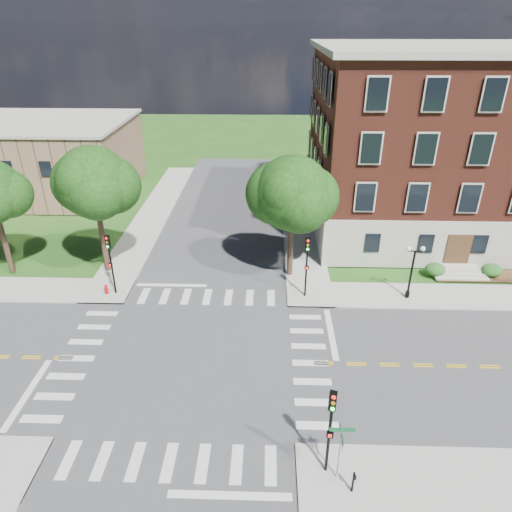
{
  "coord_description": "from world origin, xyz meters",
  "views": [
    {
      "loc": [
        4.55,
        -21.61,
        18.64
      ],
      "look_at": [
        3.65,
        7.86,
        3.2
      ],
      "focal_mm": 32.0,
      "sensor_mm": 36.0,
      "label": 1
    }
  ],
  "objects_px": {
    "street_sign_pole": "(341,443)",
    "fire_hydrant": "(106,289)",
    "twin_lamp_west": "(412,269)",
    "traffic_signal_se": "(331,422)",
    "push_button_post": "(353,481)",
    "traffic_signal_ne": "(307,260)",
    "traffic_signal_nw": "(110,257)"
  },
  "relations": [
    {
      "from": "traffic_signal_se",
      "to": "fire_hydrant",
      "type": "distance_m",
      "value": 21.2
    },
    {
      "from": "street_sign_pole",
      "to": "fire_hydrant",
      "type": "relative_size",
      "value": 4.13
    },
    {
      "from": "traffic_signal_se",
      "to": "traffic_signal_nw",
      "type": "relative_size",
      "value": 1.0
    },
    {
      "from": "twin_lamp_west",
      "to": "traffic_signal_nw",
      "type": "bearing_deg",
      "value": -179.81
    },
    {
      "from": "push_button_post",
      "to": "fire_hydrant",
      "type": "distance_m",
      "value": 22.51
    },
    {
      "from": "traffic_signal_se",
      "to": "street_sign_pole",
      "type": "relative_size",
      "value": 1.55
    },
    {
      "from": "traffic_signal_se",
      "to": "street_sign_pole",
      "type": "height_order",
      "value": "traffic_signal_se"
    },
    {
      "from": "traffic_signal_nw",
      "to": "fire_hydrant",
      "type": "xyz_separation_m",
      "value": [
        -0.65,
        -0.09,
        -2.72
      ]
    },
    {
      "from": "traffic_signal_se",
      "to": "twin_lamp_west",
      "type": "height_order",
      "value": "traffic_signal_se"
    },
    {
      "from": "traffic_signal_ne",
      "to": "street_sign_pole",
      "type": "bearing_deg",
      "value": -88.24
    },
    {
      "from": "twin_lamp_west",
      "to": "street_sign_pole",
      "type": "height_order",
      "value": "twin_lamp_west"
    },
    {
      "from": "traffic_signal_se",
      "to": "street_sign_pole",
      "type": "bearing_deg",
      "value": -34.78
    },
    {
      "from": "traffic_signal_ne",
      "to": "push_button_post",
      "type": "height_order",
      "value": "traffic_signal_ne"
    },
    {
      "from": "street_sign_pole",
      "to": "push_button_post",
      "type": "relative_size",
      "value": 2.58
    },
    {
      "from": "twin_lamp_west",
      "to": "street_sign_pole",
      "type": "xyz_separation_m",
      "value": [
        -7.16,
        -15.26,
        -0.21
      ]
    },
    {
      "from": "traffic_signal_nw",
      "to": "street_sign_pole",
      "type": "xyz_separation_m",
      "value": [
        14.78,
        -15.19,
        -0.88
      ]
    },
    {
      "from": "traffic_signal_ne",
      "to": "push_button_post",
      "type": "relative_size",
      "value": 4.0
    },
    {
      "from": "traffic_signal_se",
      "to": "twin_lamp_west",
      "type": "xyz_separation_m",
      "value": [
        7.63,
        14.94,
        -0.66
      ]
    },
    {
      "from": "traffic_signal_nw",
      "to": "street_sign_pole",
      "type": "height_order",
      "value": "traffic_signal_nw"
    },
    {
      "from": "traffic_signal_nw",
      "to": "push_button_post",
      "type": "height_order",
      "value": "traffic_signal_nw"
    },
    {
      "from": "traffic_signal_nw",
      "to": "fire_hydrant",
      "type": "relative_size",
      "value": 6.4
    },
    {
      "from": "traffic_signal_nw",
      "to": "push_button_post",
      "type": "xyz_separation_m",
      "value": [
        15.35,
        -15.91,
        -2.39
      ]
    },
    {
      "from": "traffic_signal_ne",
      "to": "twin_lamp_west",
      "type": "xyz_separation_m",
      "value": [
        7.63,
        0.05,
        -0.66
      ]
    },
    {
      "from": "traffic_signal_se",
      "to": "push_button_post",
      "type": "height_order",
      "value": "traffic_signal_se"
    },
    {
      "from": "street_sign_pole",
      "to": "fire_hydrant",
      "type": "height_order",
      "value": "street_sign_pole"
    },
    {
      "from": "twin_lamp_west",
      "to": "street_sign_pole",
      "type": "relative_size",
      "value": 1.36
    },
    {
      "from": "fire_hydrant",
      "to": "traffic_signal_se",
      "type": "bearing_deg",
      "value": -44.63
    },
    {
      "from": "traffic_signal_ne",
      "to": "fire_hydrant",
      "type": "xyz_separation_m",
      "value": [
        -14.97,
        -0.12,
        -2.72
      ]
    },
    {
      "from": "traffic_signal_nw",
      "to": "push_button_post",
      "type": "distance_m",
      "value": 22.24
    },
    {
      "from": "traffic_signal_nw",
      "to": "twin_lamp_west",
      "type": "bearing_deg",
      "value": 0.19
    },
    {
      "from": "traffic_signal_se",
      "to": "traffic_signal_nw",
      "type": "height_order",
      "value": "same"
    },
    {
      "from": "traffic_signal_nw",
      "to": "twin_lamp_west",
      "type": "relative_size",
      "value": 1.13
    }
  ]
}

